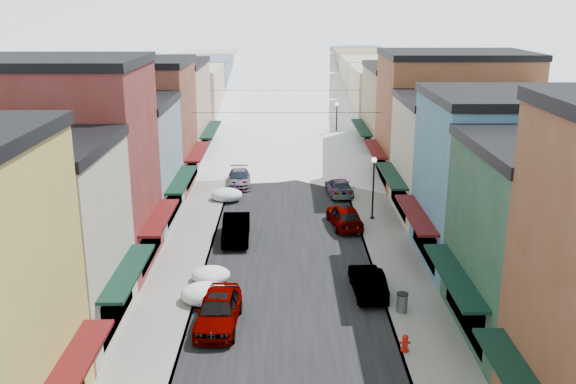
{
  "coord_description": "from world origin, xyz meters",
  "views": [
    {
      "loc": [
        -0.24,
        -15.36,
        15.29
      ],
      "look_at": [
        0.0,
        27.53,
        2.67
      ],
      "focal_mm": 40.0,
      "sensor_mm": 36.0,
      "label": 1
    }
  ],
  "objects_px": {
    "car_silver_sedan": "(218,310)",
    "streetlamp_near": "(374,180)",
    "car_dark_hatch": "(236,228)",
    "fire_hydrant": "(405,344)",
    "trash_can": "(402,302)",
    "car_green_sedan": "(368,281)"
  },
  "relations": [
    {
      "from": "car_silver_sedan",
      "to": "streetlamp_near",
      "type": "xyz_separation_m",
      "value": [
        9.69,
        16.01,
        2.2
      ]
    },
    {
      "from": "car_dark_hatch",
      "to": "fire_hydrant",
      "type": "bearing_deg",
      "value": -61.36
    },
    {
      "from": "trash_can",
      "to": "streetlamp_near",
      "type": "height_order",
      "value": "streetlamp_near"
    },
    {
      "from": "car_dark_hatch",
      "to": "car_green_sedan",
      "type": "bearing_deg",
      "value": -49.01
    },
    {
      "from": "car_green_sedan",
      "to": "fire_hydrant",
      "type": "bearing_deg",
      "value": 95.3
    },
    {
      "from": "trash_can",
      "to": "streetlamp_near",
      "type": "xyz_separation_m",
      "value": [
        0.44,
        14.85,
        2.38
      ]
    },
    {
      "from": "fire_hydrant",
      "to": "car_silver_sedan",
      "type": "bearing_deg",
      "value": 162.61
    },
    {
      "from": "car_green_sedan",
      "to": "car_silver_sedan",
      "type": "bearing_deg",
      "value": 22.04
    },
    {
      "from": "car_green_sedan",
      "to": "trash_can",
      "type": "height_order",
      "value": "car_green_sedan"
    },
    {
      "from": "car_silver_sedan",
      "to": "car_green_sedan",
      "type": "bearing_deg",
      "value": 27.29
    },
    {
      "from": "streetlamp_near",
      "to": "car_green_sedan",
      "type": "bearing_deg",
      "value": -98.65
    },
    {
      "from": "car_silver_sedan",
      "to": "fire_hydrant",
      "type": "xyz_separation_m",
      "value": [
        8.7,
        -2.72,
        -0.33
      ]
    },
    {
      "from": "car_dark_hatch",
      "to": "streetlamp_near",
      "type": "bearing_deg",
      "value": 20.58
    },
    {
      "from": "fire_hydrant",
      "to": "trash_can",
      "type": "xyz_separation_m",
      "value": [
        0.55,
        3.88,
        0.14
      ]
    },
    {
      "from": "trash_can",
      "to": "car_dark_hatch",
      "type": "bearing_deg",
      "value": 130.49
    },
    {
      "from": "car_green_sedan",
      "to": "trash_can",
      "type": "xyz_separation_m",
      "value": [
        1.45,
        -2.45,
        -0.06
      ]
    },
    {
      "from": "streetlamp_near",
      "to": "car_dark_hatch",
      "type": "bearing_deg",
      "value": -157.46
    },
    {
      "from": "car_silver_sedan",
      "to": "streetlamp_near",
      "type": "height_order",
      "value": "streetlamp_near"
    },
    {
      "from": "car_silver_sedan",
      "to": "car_dark_hatch",
      "type": "height_order",
      "value": "car_silver_sedan"
    },
    {
      "from": "car_dark_hatch",
      "to": "streetlamp_near",
      "type": "height_order",
      "value": "streetlamp_near"
    },
    {
      "from": "fire_hydrant",
      "to": "car_dark_hatch",
      "type": "bearing_deg",
      "value": 120.6
    },
    {
      "from": "car_dark_hatch",
      "to": "trash_can",
      "type": "distance_m",
      "value": 14.24
    }
  ]
}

